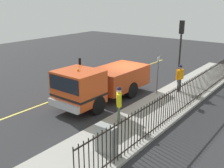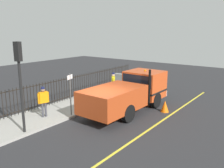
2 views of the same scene
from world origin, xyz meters
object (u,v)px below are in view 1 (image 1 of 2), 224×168
worker_standing (119,101)px  pedestrian_distant (180,75)px  street_sign (158,70)px  utility_cabinet (106,139)px  work_truck (99,82)px  traffic_cone (65,94)px  traffic_light_near (181,39)px

worker_standing → pedestrian_distant: bearing=-43.6°
worker_standing → street_sign: bearing=-33.3°
utility_cabinet → street_sign: 7.35m
utility_cabinet → worker_standing: bearing=116.1°
worker_standing → utility_cabinet: worker_standing is taller
street_sign → pedestrian_distant: bearing=50.4°
work_truck → street_sign: bearing=-122.6°
pedestrian_distant → street_sign: 1.51m
work_truck → traffic_cone: bearing=27.1°
pedestrian_distant → utility_cabinet: bearing=19.4°
utility_cabinet → traffic_cone: 6.40m
work_truck → traffic_cone: work_truck is taller
utility_cabinet → street_sign: size_ratio=0.47×
worker_standing → traffic_light_near: (-0.45, 7.56, 1.90)m
worker_standing → pedestrian_distant: size_ratio=1.00×
pedestrian_distant → street_sign: bearing=-25.6°
work_truck → street_sign: (2.03, 3.03, 0.37)m
worker_standing → traffic_cone: size_ratio=2.50×
pedestrian_distant → traffic_cone: 6.98m
work_truck → pedestrian_distant: work_truck is taller
traffic_cone → utility_cabinet: bearing=-29.8°
work_truck → utility_cabinet: size_ratio=5.80×
traffic_cone → street_sign: size_ratio=0.29×
worker_standing → street_sign: size_ratio=0.73×
traffic_cone → traffic_light_near: bearing=60.4°
traffic_light_near → street_sign: 3.29m
work_truck → worker_standing: work_truck is taller
traffic_cone → street_sign: street_sign is taller
pedestrian_distant → traffic_light_near: traffic_light_near is taller
worker_standing → street_sign: street_sign is taller
worker_standing → street_sign: (-0.48, 4.62, 0.42)m
traffic_light_near → traffic_cone: (-3.89, -6.85, -2.73)m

